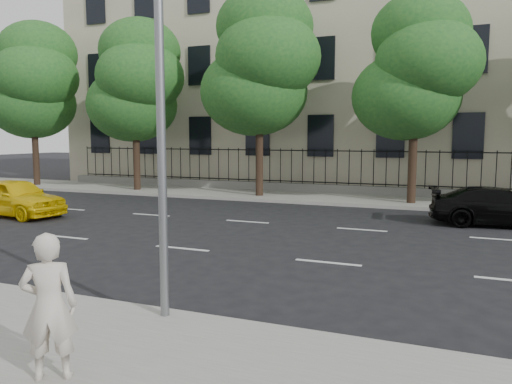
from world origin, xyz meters
TOP-DOWN VIEW (x-y plane):
  - ground at (0.00, 0.00)m, footprint 120.00×120.00m
  - far_sidewalk at (0.00, 14.00)m, footprint 60.00×4.00m
  - lane_markings at (0.00, 4.75)m, footprint 49.60×4.62m
  - masonry_building at (0.00, 22.95)m, footprint 34.60×12.11m
  - iron_fence at (0.00, 15.70)m, footprint 30.00×0.50m
  - street_light at (2.50, -1.77)m, footprint 0.25×3.32m
  - tree_a at (-15.96, 13.36)m, footprint 5.71×5.31m
  - tree_b at (-8.96, 13.36)m, footprint 5.53×5.12m
  - tree_c at (-1.96, 13.36)m, footprint 5.89×5.50m
  - tree_d at (5.04, 13.36)m, footprint 5.34×4.94m
  - yellow_taxi at (-8.55, 4.87)m, footprint 4.39×2.17m
  - black_sedan at (8.14, 9.44)m, footprint 4.65×2.34m
  - woman_near at (2.39, -4.60)m, footprint 0.77×0.71m

SIDE VIEW (x-z plane):
  - ground at x=0.00m, z-range 0.00..0.00m
  - lane_markings at x=0.00m, z-range 0.00..0.01m
  - far_sidewalk at x=0.00m, z-range 0.00..0.15m
  - iron_fence at x=0.00m, z-range -0.45..1.75m
  - black_sedan at x=8.14m, z-range 0.00..1.30m
  - yellow_taxi at x=-8.55m, z-range 0.00..1.44m
  - woman_near at x=2.39m, z-range 0.15..1.92m
  - street_light at x=2.50m, z-range 1.12..9.17m
  - tree_d at x=5.04m, z-range 1.42..10.26m
  - tree_b at x=-8.96m, z-range 1.35..10.33m
  - tree_a at x=-15.96m, z-range 1.43..10.82m
  - tree_c at x=-1.96m, z-range 1.51..11.31m
  - masonry_building at x=0.00m, z-range -0.23..18.27m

